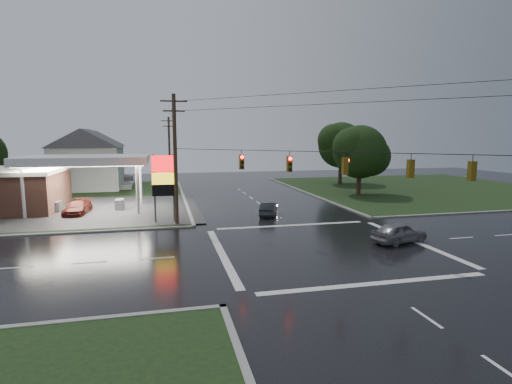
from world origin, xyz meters
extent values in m
plane|color=black|center=(0.00, 0.00, 0.00)|extent=(120.00, 120.00, 0.00)
cube|color=black|center=(-26.00, 26.00, 0.04)|extent=(36.00, 36.00, 0.08)
cube|color=black|center=(26.00, 26.00, 0.04)|extent=(36.00, 36.00, 0.08)
cube|color=#2D2D2D|center=(-20.00, 18.00, 0.09)|extent=(26.00, 18.00, 0.02)
cylinder|color=silver|center=(-23.00, 15.00, 2.50)|extent=(0.30, 0.30, 5.00)
cylinder|color=silver|center=(-13.00, 15.00, 2.50)|extent=(0.30, 0.30, 5.00)
cylinder|color=silver|center=(-23.00, 21.00, 2.50)|extent=(0.30, 0.30, 5.00)
cylinder|color=silver|center=(-13.00, 21.00, 2.50)|extent=(0.30, 0.30, 5.00)
cube|color=silver|center=(-18.00, 18.00, 5.20)|extent=(12.00, 8.00, 0.80)
cube|color=white|center=(-18.00, 18.00, 4.78)|extent=(11.40, 7.40, 0.04)
cube|color=#59595E|center=(-21.00, 18.00, 0.55)|extent=(0.80, 1.60, 1.10)
cube|color=#59595E|center=(-15.00, 18.00, 0.55)|extent=(0.80, 1.60, 1.10)
cylinder|color=#59595E|center=(-11.30, 10.50, 3.00)|extent=(0.16, 0.16, 6.00)
cylinder|color=#59595E|center=(-9.70, 10.50, 3.00)|extent=(0.16, 0.16, 6.00)
cube|color=red|center=(-10.50, 10.50, 5.20)|extent=(2.00, 0.35, 1.40)
cube|color=yellow|center=(-10.50, 10.50, 3.90)|extent=(2.00, 0.35, 1.00)
cube|color=black|center=(-10.50, 10.50, 2.90)|extent=(2.00, 0.35, 1.00)
cylinder|color=#382619|center=(-9.50, 9.50, 5.50)|extent=(0.32, 0.32, 11.00)
cube|color=#382619|center=(-9.50, 9.50, 10.40)|extent=(2.20, 0.12, 0.12)
cube|color=#382619|center=(-9.50, 9.50, 9.60)|extent=(1.80, 0.12, 0.12)
cylinder|color=#382619|center=(-9.50, 38.00, 5.25)|extent=(0.32, 0.32, 10.50)
cube|color=#382619|center=(-9.50, 38.00, 9.90)|extent=(2.20, 0.12, 0.12)
cube|color=#382619|center=(-9.50, 38.00, 9.10)|extent=(1.80, 0.12, 0.12)
cube|color=#59470C|center=(-4.75, 4.75, 5.60)|extent=(0.34, 0.34, 1.10)
cylinder|color=#FF0C07|center=(-4.75, 4.55, 5.98)|extent=(0.22, 0.08, 0.22)
cube|color=#59470C|center=(-1.90, 1.90, 5.60)|extent=(0.34, 0.34, 1.10)
cylinder|color=#FF0C07|center=(-1.90, 1.70, 5.98)|extent=(0.22, 0.08, 0.22)
cube|color=#59470C|center=(0.95, -0.95, 5.60)|extent=(0.34, 0.34, 1.10)
cylinder|color=#FF0C07|center=(1.15, -0.95, 5.98)|extent=(0.08, 0.22, 0.22)
cube|color=#59470C|center=(3.80, -3.80, 5.60)|extent=(0.34, 0.34, 1.10)
cylinder|color=#FF0C07|center=(3.80, -3.60, 5.98)|extent=(0.22, 0.08, 0.22)
cube|color=#59470C|center=(6.08, -6.08, 5.60)|extent=(0.34, 0.34, 1.10)
cylinder|color=#FF0C07|center=(6.08, -5.88, 5.98)|extent=(0.22, 0.08, 0.22)
cube|color=silver|center=(-21.00, 36.00, 3.00)|extent=(9.00, 8.00, 6.00)
cube|color=gray|center=(-15.70, 36.00, 0.40)|extent=(1.60, 4.80, 0.80)
cube|color=silver|center=(-22.00, 48.00, 3.00)|extent=(9.00, 8.00, 6.00)
cube|color=gray|center=(-16.70, 48.00, 0.40)|extent=(1.60, 4.80, 0.80)
cylinder|color=black|center=(14.00, 22.00, 2.52)|extent=(0.56, 0.56, 5.04)
sphere|color=black|center=(14.00, 22.00, 5.58)|extent=(6.80, 6.80, 6.80)
sphere|color=black|center=(15.70, 22.30, 4.95)|extent=(5.10, 5.10, 5.10)
sphere|color=black|center=(12.64, 21.60, 6.30)|extent=(4.76, 4.76, 4.76)
cylinder|color=black|center=(17.00, 34.00, 2.80)|extent=(0.56, 0.56, 5.60)
sphere|color=black|center=(17.00, 34.00, 6.20)|extent=(7.20, 7.20, 7.20)
sphere|color=black|center=(18.80, 34.30, 5.50)|extent=(5.40, 5.40, 5.40)
sphere|color=black|center=(15.56, 33.60, 7.00)|extent=(5.04, 5.04, 5.04)
imported|color=black|center=(-0.80, 11.69, 0.64)|extent=(2.65, 4.12, 1.28)
imported|color=slate|center=(5.74, -0.04, 0.74)|extent=(4.63, 2.83, 1.47)
imported|color=#581A14|center=(-18.73, 16.35, 0.68)|extent=(2.36, 4.88, 1.37)
camera|label=1|loc=(-10.52, -24.74, 7.47)|focal=28.00mm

